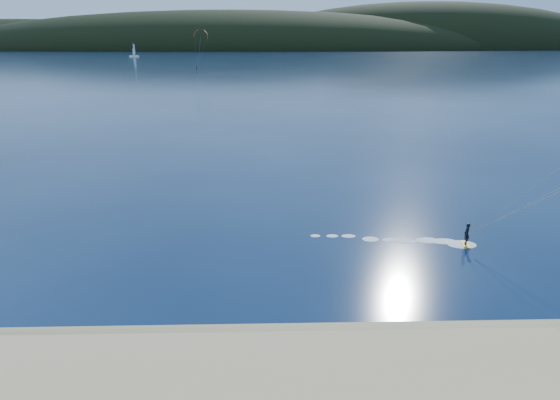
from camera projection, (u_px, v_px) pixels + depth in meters
name	position (u px, v px, depth m)	size (l,w,h in m)	color
wet_sand	(212.00, 341.00, 21.51)	(220.00, 2.50, 0.10)	#917D54
headland	(266.00, 49.00, 722.20)	(1200.00, 310.00, 140.00)	black
kitesurfer_far	(201.00, 37.00, 205.49)	(6.81, 5.57, 16.86)	orange
sailboat	(134.00, 56.00, 391.42)	(8.36, 5.18, 11.63)	white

